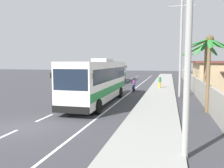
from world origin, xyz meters
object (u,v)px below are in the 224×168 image
object	(u,v)px
utility_pole_mid	(181,44)
palm_third	(209,54)
utility_pole_nearest	(189,23)
coach_bus_far_lane	(111,71)
palm_nearest	(206,56)
pedestrian_near_kerb	(160,82)
motorcycle_beside_bus	(134,86)
palm_second	(187,58)
coach_bus_foreground	(98,80)

from	to	relation	value
utility_pole_mid	palm_third	size ratio (longest dim) A/B	1.89
utility_pole_nearest	coach_bus_far_lane	bearing A→B (deg)	109.87
utility_pole_mid	palm_nearest	xyz separation A→B (m)	(1.84, -4.07, -1.31)
coach_bus_far_lane	palm_third	xyz separation A→B (m)	(12.33, -20.09, 2.19)
pedestrian_near_kerb	utility_pole_nearest	xyz separation A→B (m)	(1.83, -21.82, 4.00)
coach_bus_far_lane	motorcycle_beside_bus	distance (m)	11.65
motorcycle_beside_bus	utility_pole_mid	xyz separation A→B (m)	(5.20, -2.84, 4.70)
coach_bus_far_lane	utility_pole_mid	size ratio (longest dim) A/B	1.07
utility_pole_nearest	palm_third	world-z (taller)	utility_pole_nearest
motorcycle_beside_bus	coach_bus_far_lane	bearing A→B (deg)	118.57
utility_pole_nearest	palm_second	world-z (taller)	utility_pole_nearest
coach_bus_far_lane	utility_pole_nearest	distance (m)	30.48
utility_pole_mid	utility_pole_nearest	bearing A→B (deg)	-91.59
motorcycle_beside_bus	palm_second	bearing A→B (deg)	65.42
pedestrian_near_kerb	utility_pole_nearest	distance (m)	22.26
palm_third	motorcycle_beside_bus	bearing A→B (deg)	124.41
coach_bus_foreground	pedestrian_near_kerb	world-z (taller)	coach_bus_foreground
coach_bus_foreground	palm_second	world-z (taller)	palm_second
palm_third	palm_second	bearing A→B (deg)	89.41
motorcycle_beside_bus	utility_pole_mid	bearing A→B (deg)	-28.61
coach_bus_far_lane	palm_nearest	bearing A→B (deg)	-53.62
coach_bus_foreground	palm_nearest	bearing A→B (deg)	9.09
utility_pole_mid	palm_third	xyz separation A→B (m)	(1.59, -7.09, -1.24)
utility_pole_mid	palm_second	xyz separation A→B (m)	(1.85, 18.27, -1.11)
motorcycle_beside_bus	palm_nearest	bearing A→B (deg)	-44.43
motorcycle_beside_bus	palm_nearest	world-z (taller)	palm_nearest
palm_second	utility_pole_mid	bearing A→B (deg)	-95.80
pedestrian_near_kerb	palm_second	bearing A→B (deg)	111.63
motorcycle_beside_bus	palm_second	distance (m)	17.34
coach_bus_foreground	palm_nearest	distance (m)	9.25
utility_pole_mid	coach_bus_foreground	bearing A→B (deg)	-142.15
coach_bus_far_lane	pedestrian_near_kerb	bearing A→B (deg)	-38.32
coach_bus_far_lane	palm_third	distance (m)	23.68
coach_bus_foreground	palm_third	xyz separation A→B (m)	(8.66, -1.59, 2.12)
pedestrian_near_kerb	utility_pole_mid	xyz separation A→B (m)	(2.26, -6.31, 4.40)
utility_pole_mid	palm_nearest	size ratio (longest dim) A/B	1.90
palm_nearest	palm_second	size ratio (longest dim) A/B	0.97
motorcycle_beside_bus	palm_nearest	distance (m)	10.43
coach_bus_foreground	palm_second	distance (m)	25.48
coach_bus_foreground	coach_bus_far_lane	bearing A→B (deg)	101.22
palm_nearest	palm_second	bearing A→B (deg)	89.96
coach_bus_far_lane	utility_pole_mid	distance (m)	17.21
palm_second	palm_third	bearing A→B (deg)	-90.59
utility_pole_nearest	palm_nearest	xyz separation A→B (m)	(2.27, 11.44, -0.91)
pedestrian_near_kerb	utility_pole_mid	bearing A→B (deg)	-29.62
palm_second	utility_pole_nearest	bearing A→B (deg)	-93.87
palm_nearest	utility_pole_nearest	bearing A→B (deg)	-101.22
pedestrian_near_kerb	palm_third	bearing A→B (deg)	-33.29
coach_bus_foreground	palm_nearest	xyz separation A→B (m)	(8.91, 1.43, 2.04)
coach_bus_foreground	utility_pole_mid	distance (m)	9.56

